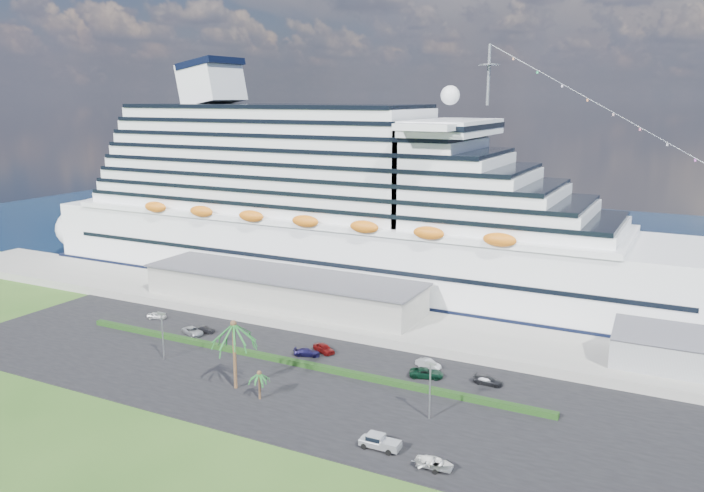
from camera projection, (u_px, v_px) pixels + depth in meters
The scene contains 22 objects.
ground at pixel (276, 413), 96.97m from camera, with size 420.00×420.00×0.00m, color #294D19.
asphalt_lot at pixel (315, 384), 106.50m from camera, with size 140.00×38.00×0.12m, color black.
wharf at pixel (392, 325), 131.50m from camera, with size 240.00×20.00×1.80m, color gray.
water at pixel (511, 242), 209.82m from camera, with size 420.00×160.00×0.02m, color black.
cruise_ship at pixel (350, 216), 158.61m from camera, with size 191.00×38.00×54.00m.
terminal_building at pixel (281, 288), 141.82m from camera, with size 61.00×15.00×6.30m.
port_shed at pixel (695, 353), 107.45m from camera, with size 24.00×12.31×7.37m.
hedge at pixel (289, 361), 114.32m from camera, with size 88.00×1.10×0.90m, color black.
lamp_post_left at pixel (162, 330), 115.32m from camera, with size 1.60×0.35×8.27m.
lamp_post_right at pixel (430, 383), 93.81m from camera, with size 1.60×0.35×8.27m.
palm_tall at pixel (234, 332), 102.95m from camera, with size 8.82×8.82×11.13m.
palm_short at pixel (259, 376), 100.37m from camera, with size 3.53×3.53×4.56m.
parked_car_0 at pixel (157, 316), 137.33m from camera, with size 1.55×3.85×1.31m, color #BBBBBE.
parked_car_1 at pixel (205, 330), 129.11m from camera, with size 1.30×3.73×1.23m, color black.
parked_car_2 at pixel (193, 331), 128.22m from camera, with size 2.26×4.90×1.36m, color #9DA0A6.
parked_car_3 at pixel (307, 352), 117.70m from camera, with size 1.85×4.55×1.32m, color #14103A.
parked_car_4 at pixel (324, 348), 119.21m from camera, with size 1.87×4.65×1.58m, color #600D0C.
parked_car_5 at pixel (428, 364), 112.45m from camera, with size 1.52×4.35×1.43m, color #95979C.
parked_car_6 at pixel (426, 373), 108.68m from camera, with size 2.48×5.37×1.49m, color black.
parked_car_7 at pixel (488, 381), 105.99m from camera, with size 1.84×4.52×1.31m, color black.
pickup_truck at pixel (379, 442), 86.51m from camera, with size 5.36×2.15×1.88m.
boat_trailer at pixel (435, 462), 81.59m from camera, with size 5.42×3.68×1.54m.
Camera 1 is at (50.68, -74.77, 43.77)m, focal length 35.00 mm.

